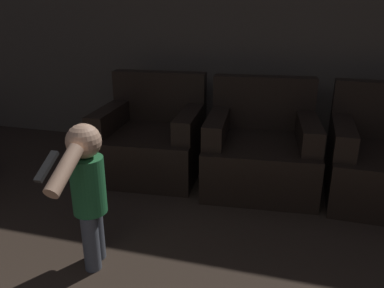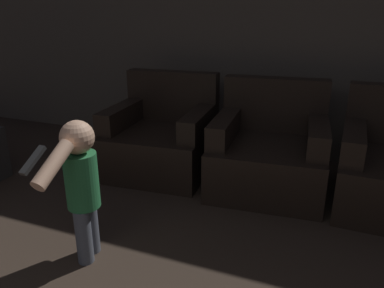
% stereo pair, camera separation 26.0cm
% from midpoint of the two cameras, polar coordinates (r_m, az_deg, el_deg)
% --- Properties ---
extents(wall_back, '(8.40, 0.05, 2.60)m').
position_cam_midpoint_polar(wall_back, '(3.93, 7.97, 17.30)').
color(wall_back, '#51493F').
rests_on(wall_back, ground_plane).
extents(armchair_left, '(0.99, 0.99, 0.89)m').
position_cam_midpoint_polar(armchair_left, '(3.55, -8.26, 0.66)').
color(armchair_left, black).
rests_on(armchair_left, ground_plane).
extents(armchair_middle, '(0.99, 1.00, 0.89)m').
position_cam_midpoint_polar(armchair_middle, '(3.29, 8.17, -0.89)').
color(armchair_middle, black).
rests_on(armchair_middle, ground_plane).
extents(person_toddler, '(0.19, 0.60, 0.88)m').
position_cam_midpoint_polar(person_toddler, '(2.23, -18.94, -6.14)').
color(person_toddler, '#474C56').
rests_on(person_toddler, ground_plane).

